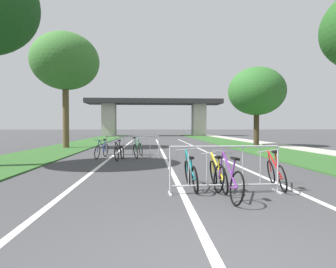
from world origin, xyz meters
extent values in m
cube|color=#2D5B26|center=(-6.41, 21.09, 0.03)|extent=(3.47, 51.55, 0.05)
cube|color=#2D5B26|center=(6.41, 21.09, 0.03)|extent=(3.47, 51.55, 0.05)
cube|color=#ADA89E|center=(9.09, 21.09, 0.04)|extent=(1.88, 51.55, 0.08)
cube|color=silver|center=(0.00, 14.91, 0.00)|extent=(0.14, 29.82, 0.01)
cube|color=silver|center=(2.57, 14.91, 0.00)|extent=(0.14, 29.82, 0.01)
cube|color=silver|center=(-2.57, 14.91, 0.00)|extent=(0.14, 29.82, 0.01)
cube|color=#2D2D30|center=(0.00, 42.60, 5.48)|extent=(21.48, 4.39, 0.73)
cube|color=#ADA89E|center=(-7.21, 42.60, 2.56)|extent=(2.06, 2.40, 5.12)
cube|color=#ADA89E|center=(7.21, 42.60, 2.56)|extent=(2.06, 2.40, 5.12)
cylinder|color=brown|center=(-6.41, 16.91, 2.10)|extent=(0.42, 0.42, 4.20)
ellipsoid|color=#38702D|center=(-6.41, 16.91, 5.89)|extent=(4.51, 4.51, 3.83)
cylinder|color=#3D2D1E|center=(7.18, 17.83, 1.27)|extent=(0.39, 0.39, 2.53)
ellipsoid|color=#2D6628|center=(7.18, 17.83, 4.10)|extent=(4.17, 4.17, 3.55)
cylinder|color=#ADADB2|center=(-0.28, 3.47, 0.53)|extent=(0.04, 0.04, 1.05)
cube|color=#ADADB2|center=(-0.28, 3.47, 0.01)|extent=(0.07, 0.44, 0.03)
cylinder|color=#ADADB2|center=(2.13, 3.51, 0.53)|extent=(0.04, 0.04, 1.05)
cube|color=#ADADB2|center=(2.13, 3.51, 0.01)|extent=(0.07, 0.44, 0.03)
cylinder|color=#ADADB2|center=(0.93, 3.49, 1.03)|extent=(2.41, 0.09, 0.04)
cylinder|color=#ADADB2|center=(0.93, 3.49, 0.18)|extent=(2.41, 0.09, 0.04)
cylinder|color=#ADADB2|center=(0.12, 3.47, 0.61)|extent=(0.02, 0.02, 0.87)
cylinder|color=#ADADB2|center=(0.52, 3.48, 0.61)|extent=(0.02, 0.02, 0.87)
cylinder|color=#ADADB2|center=(0.93, 3.49, 0.61)|extent=(0.02, 0.02, 0.87)
cylinder|color=#ADADB2|center=(1.33, 3.50, 0.61)|extent=(0.02, 0.02, 0.87)
cylinder|color=#ADADB2|center=(1.73, 3.50, 0.61)|extent=(0.02, 0.02, 0.87)
cylinder|color=#ADADB2|center=(-2.72, 10.53, 0.53)|extent=(0.04, 0.04, 1.05)
cube|color=#ADADB2|center=(-2.72, 10.53, 0.01)|extent=(0.08, 0.44, 0.03)
cylinder|color=#ADADB2|center=(-0.31, 10.41, 0.53)|extent=(0.04, 0.04, 1.05)
cube|color=#ADADB2|center=(-0.31, 10.41, 0.01)|extent=(0.08, 0.44, 0.03)
cylinder|color=#ADADB2|center=(-1.51, 10.47, 1.03)|extent=(2.41, 0.16, 0.04)
cylinder|color=#ADADB2|center=(-1.51, 10.47, 0.18)|extent=(2.41, 0.16, 0.04)
cylinder|color=#ADADB2|center=(-2.31, 10.51, 0.61)|extent=(0.02, 0.02, 0.87)
cylinder|color=#ADADB2|center=(-1.91, 10.49, 0.61)|extent=(0.02, 0.02, 0.87)
cylinder|color=#ADADB2|center=(-1.51, 10.47, 0.61)|extent=(0.02, 0.02, 0.87)
cylinder|color=#ADADB2|center=(-1.11, 10.45, 0.61)|extent=(0.02, 0.02, 0.87)
cylinder|color=#ADADB2|center=(-0.71, 10.43, 0.61)|extent=(0.02, 0.02, 0.87)
torus|color=black|center=(0.86, 3.36, 0.31)|extent=(0.12, 0.63, 0.63)
torus|color=black|center=(0.87, 4.34, 0.31)|extent=(0.12, 0.63, 0.63)
cylinder|color=gold|center=(0.83, 3.83, 0.57)|extent=(0.10, 0.96, 0.54)
cylinder|color=gold|center=(0.84, 3.64, 0.53)|extent=(0.11, 0.12, 0.52)
cylinder|color=gold|center=(0.87, 3.51, 0.29)|extent=(0.03, 0.32, 0.07)
cylinder|color=gold|center=(0.83, 4.32, 0.57)|extent=(0.11, 0.09, 0.51)
cube|color=black|center=(0.81, 3.60, 0.78)|extent=(0.11, 0.24, 0.06)
cylinder|color=#99999E|center=(0.80, 4.29, 0.82)|extent=(0.51, 0.03, 0.09)
torus|color=black|center=(0.89, 2.51, 0.32)|extent=(0.17, 0.66, 0.65)
torus|color=black|center=(0.80, 3.53, 0.32)|extent=(0.17, 0.66, 0.65)
cylinder|color=#662884|center=(0.89, 3.00, 0.62)|extent=(0.04, 1.00, 0.62)
cylinder|color=#662884|center=(0.89, 2.80, 0.56)|extent=(0.13, 0.12, 0.57)
cylinder|color=#662884|center=(0.87, 2.67, 0.30)|extent=(0.06, 0.33, 0.08)
cylinder|color=#662884|center=(0.84, 3.51, 0.62)|extent=(0.12, 0.09, 0.59)
cube|color=black|center=(0.93, 2.77, 0.84)|extent=(0.12, 0.25, 0.06)
cylinder|color=#99999E|center=(0.88, 3.49, 0.91)|extent=(0.43, 0.06, 0.08)
torus|color=black|center=(-1.37, 10.43, 0.33)|extent=(0.29, 0.68, 0.66)
torus|color=black|center=(-1.18, 11.42, 0.33)|extent=(0.29, 0.68, 0.66)
cylinder|color=#1E7238|center=(-1.33, 10.91, 0.60)|extent=(0.12, 0.99, 0.58)
cylinder|color=#1E7238|center=(-1.37, 10.72, 0.62)|extent=(0.19, 0.09, 0.67)
cylinder|color=#1E7238|center=(-1.34, 10.58, 0.31)|extent=(0.10, 0.33, 0.08)
cylinder|color=#1E7238|center=(-1.24, 11.40, 0.60)|extent=(0.15, 0.07, 0.55)
cube|color=black|center=(-1.44, 10.70, 0.95)|extent=(0.15, 0.26, 0.07)
cylinder|color=#99999E|center=(-1.29, 11.39, 0.88)|extent=(0.54, 0.13, 0.13)
torus|color=black|center=(0.27, 3.50, 0.30)|extent=(0.12, 0.61, 0.61)
torus|color=black|center=(0.24, 4.52, 0.30)|extent=(0.12, 0.61, 0.61)
cylinder|color=#197A7F|center=(0.22, 3.98, 0.59)|extent=(0.12, 1.00, 0.61)
cylinder|color=#197A7F|center=(0.24, 3.79, 0.51)|extent=(0.09, 0.12, 0.51)
cylinder|color=#197A7F|center=(0.26, 3.66, 0.28)|extent=(0.03, 0.33, 0.07)
cylinder|color=#197A7F|center=(0.21, 4.49, 0.59)|extent=(0.10, 0.10, 0.58)
cube|color=black|center=(0.22, 3.75, 0.76)|extent=(0.11, 0.24, 0.06)
cylinder|color=#99999E|center=(0.18, 4.47, 0.88)|extent=(0.51, 0.04, 0.07)
torus|color=black|center=(-2.88, 11.35, 0.31)|extent=(0.23, 0.63, 0.62)
torus|color=black|center=(-3.09, 10.30, 0.31)|extent=(0.23, 0.63, 0.62)
cylinder|color=#1E389E|center=(-2.95, 10.84, 0.58)|extent=(0.19, 1.04, 0.58)
cylinder|color=#1E389E|center=(-2.91, 11.05, 0.56)|extent=(0.13, 0.11, 0.59)
cylinder|color=#1E389E|center=(-2.91, 11.18, 0.29)|extent=(0.10, 0.35, 0.07)
cylinder|color=#1E389E|center=(-3.06, 10.32, 0.58)|extent=(0.11, 0.08, 0.55)
cube|color=black|center=(-2.87, 11.08, 0.85)|extent=(0.15, 0.26, 0.06)
cylinder|color=#99999E|center=(-3.02, 10.34, 0.85)|extent=(0.43, 0.12, 0.08)
torus|color=black|center=(-1.99, 10.39, 0.30)|extent=(0.19, 0.61, 0.60)
torus|color=black|center=(-2.13, 9.44, 0.30)|extent=(0.19, 0.61, 0.60)
cylinder|color=black|center=(-2.09, 9.94, 0.56)|extent=(0.23, 0.92, 0.56)
cylinder|color=black|center=(-2.06, 10.12, 0.55)|extent=(0.10, 0.13, 0.60)
cylinder|color=black|center=(-2.01, 10.23, 0.28)|extent=(0.07, 0.31, 0.07)
cylinder|color=black|center=(-2.15, 9.47, 0.56)|extent=(0.09, 0.10, 0.53)
cube|color=black|center=(-2.09, 10.16, 0.85)|extent=(0.14, 0.25, 0.06)
cylinder|color=#99999E|center=(-2.18, 9.50, 0.82)|extent=(0.48, 0.10, 0.08)
torus|color=black|center=(2.22, 3.48, 0.30)|extent=(0.24, 0.62, 0.61)
torus|color=black|center=(2.38, 4.43, 0.30)|extent=(0.24, 0.62, 0.61)
cylinder|color=red|center=(2.25, 3.94, 0.58)|extent=(0.11, 0.94, 0.58)
cylinder|color=red|center=(2.22, 3.76, 0.57)|extent=(0.16, 0.10, 0.63)
cylinder|color=red|center=(2.25, 3.63, 0.28)|extent=(0.09, 0.31, 0.07)
cylinder|color=red|center=(2.34, 4.41, 0.58)|extent=(0.14, 0.07, 0.55)
cube|color=black|center=(2.17, 3.73, 0.88)|extent=(0.15, 0.25, 0.07)
cylinder|color=#99999E|center=(2.29, 4.40, 0.85)|extent=(0.55, 0.12, 0.12)
camera|label=1|loc=(-0.71, -2.54, 1.46)|focal=30.00mm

